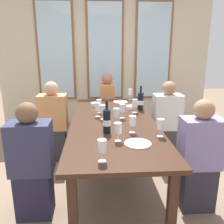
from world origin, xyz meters
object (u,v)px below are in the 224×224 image
object	(u,v)px
wine_glass_6	(135,103)
wine_glass_10	(118,128)
white_plate_0	(120,102)
wine_glass_5	(102,146)
wine_glass_7	(132,121)
wine_glass_8	(122,108)
wine_glass_0	(161,124)
wine_glass_1	(98,107)
seated_person_4	(107,107)
dining_table	(113,127)
wine_bottle_0	(141,101)
seated_person_3	(199,159)
wine_glass_4	(116,113)
seated_person_0	(54,123)
seated_person_1	(167,123)
seated_person_2	(32,165)
wine_glass_9	(99,104)
tasting_bowl_0	(95,104)
white_plate_1	(138,144)
wine_glass_3	(130,92)
tasting_bowl_1	(130,107)
wine_glass_2	(103,110)
wine_bottle_1	(107,120)

from	to	relation	value
wine_glass_6	wine_glass_10	size ratio (longest dim) A/B	1.00
white_plate_0	wine_glass_5	xyz separation A→B (m)	(-0.33, -1.91, 0.12)
wine_glass_7	white_plate_0	bearing A→B (deg)	89.33
white_plate_0	wine_glass_8	bearing A→B (deg)	-94.34
wine_glass_0	wine_glass_6	distance (m)	0.85
wine_glass_1	wine_glass_8	xyz separation A→B (m)	(0.29, -0.08, 0.00)
wine_glass_1	seated_person_4	distance (m)	1.37
dining_table	wine_glass_7	distance (m)	0.46
wine_bottle_0	seated_person_4	bearing A→B (deg)	111.11
wine_glass_0	seated_person_3	xyz separation A→B (m)	(0.37, -0.06, -0.34)
wine_glass_4	seated_person_0	size ratio (longest dim) A/B	0.16
wine_glass_1	seated_person_1	world-z (taller)	seated_person_1
wine_glass_7	seated_person_2	xyz separation A→B (m)	(-0.94, -0.19, -0.33)
wine_glass_9	seated_person_4	bearing A→B (deg)	82.33
white_plate_0	wine_glass_9	world-z (taller)	wine_glass_9
wine_bottle_0	tasting_bowl_0	distance (m)	0.65
white_plate_1	wine_bottle_0	distance (m)	1.18
dining_table	wine_bottle_0	bearing A→B (deg)	50.25
wine_glass_3	seated_person_4	bearing A→B (deg)	129.14
white_plate_0	wine_glass_6	xyz separation A→B (m)	(0.12, -0.60, 0.12)
wine_bottle_0	wine_glass_3	world-z (taller)	wine_bottle_0
tasting_bowl_1	wine_glass_2	world-z (taller)	wine_glass_2
white_plate_0	white_plate_1	world-z (taller)	same
wine_glass_0	wine_glass_3	size ratio (longest dim) A/B	1.00
wine_glass_2	seated_person_1	xyz separation A→B (m)	(0.90, 0.45, -0.33)
wine_glass_7	seated_person_4	distance (m)	1.93
tasting_bowl_0	wine_glass_1	bearing A→B (deg)	-85.94
wine_glass_5	wine_glass_10	world-z (taller)	same
wine_glass_7	wine_glass_9	xyz separation A→B (m)	(-0.31, 0.75, -0.00)
dining_table	wine_glass_8	xyz separation A→B (m)	(0.11, 0.11, 0.19)
tasting_bowl_1	wine_glass_4	xyz separation A→B (m)	(-0.24, -0.62, 0.10)
white_plate_0	wine_glass_10	xyz separation A→B (m)	(-0.18, -1.53, 0.12)
wine_glass_1	seated_person_3	xyz separation A→B (m)	(0.96, -0.76, -0.34)
wine_glass_6	wine_glass_7	distance (m)	0.74
wine_glass_1	seated_person_3	distance (m)	1.27
wine_glass_8	seated_person_3	distance (m)	1.01
white_plate_1	wine_glass_4	size ratio (longest dim) A/B	1.37
white_plate_1	wine_bottle_0	bearing A→B (deg)	78.77
wine_glass_1	wine_bottle_1	bearing A→B (deg)	-81.38
wine_bottle_0	tasting_bowl_0	xyz separation A→B (m)	(-0.61, 0.23, -0.10)
seated_person_1	seated_person_2	world-z (taller)	same
white_plate_1	seated_person_0	bearing A→B (deg)	126.51
wine_glass_6	seated_person_4	bearing A→B (deg)	104.31
dining_table	wine_bottle_0	xyz separation A→B (m)	(0.40, 0.48, 0.19)
tasting_bowl_0	wine_glass_4	distance (m)	0.84
seated_person_2	wine_glass_5	bearing A→B (deg)	-32.09
wine_glass_3	wine_glass_4	world-z (taller)	same
tasting_bowl_0	wine_glass_3	xyz separation A→B (m)	(0.55, 0.38, 0.09)
wine_glass_6	seated_person_4	distance (m)	1.25
white_plate_0	wine_bottle_1	bearing A→B (deg)	-101.54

